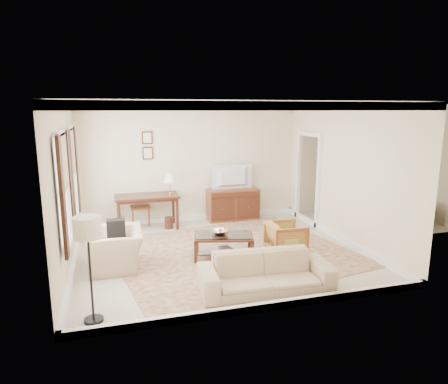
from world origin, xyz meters
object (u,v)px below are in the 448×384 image
writing_desk (147,200)px  coffee_table (224,240)px  tv (233,170)px  striped_armchair (286,237)px  club_armchair (116,243)px  sideboard (233,204)px  sofa (266,267)px

writing_desk → coffee_table: bearing=-62.9°
writing_desk → tv: size_ratio=1.48×
striped_armchair → club_armchair: bearing=88.1°
writing_desk → sideboard: (2.18, 0.19, -0.30)m
club_armchair → tv: bearing=130.8°
coffee_table → sofa: 1.59m
tv → club_armchair: size_ratio=0.94×
writing_desk → sofa: size_ratio=0.72×
striped_armchair → writing_desk: bearing=46.2°
tv → club_armchair: tv is taller
striped_armchair → sofa: (-1.00, -1.42, 0.05)m
club_armchair → sideboard: bearing=131.1°
sideboard → tv: (0.00, -0.02, 0.90)m
tv → coffee_table: 2.86m
sofa → tv: bearing=83.9°
sideboard → sofa: sideboard is taller
sideboard → coffee_table: (-0.98, -2.54, -0.04)m
sideboard → sofa: (-0.75, -4.11, -0.00)m
coffee_table → sofa: (0.22, -1.57, 0.04)m
sideboard → club_armchair: 3.85m
tv → striped_armchair: (0.25, -2.66, -0.95)m
sideboard → coffee_table: sideboard is taller
coffee_table → sideboard: bearing=68.9°
tv → sofa: (-0.75, -4.09, -0.90)m
tv → coffee_table: size_ratio=0.82×
sideboard → striped_armchair: (0.25, -2.68, -0.05)m
sideboard → club_armchair: size_ratio=1.23×
striped_armchair → coffee_table: bearing=85.1°
writing_desk → club_armchair: (-0.77, -2.28, -0.24)m
club_armchair → striped_armchair: bearing=87.3°
writing_desk → sideboard: writing_desk is taller
tv → writing_desk: bearing=4.5°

